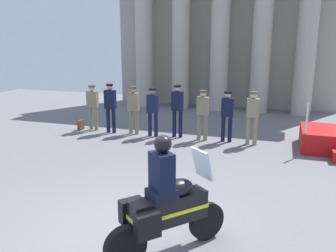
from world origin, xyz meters
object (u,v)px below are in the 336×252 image
officer_in_row_1 (110,104)px  officer_in_row_4 (177,107)px  officer_in_row_7 (253,114)px  motorcycle_with_rider (165,206)px  officer_in_row_6 (227,112)px  briefcase_on_ground (81,125)px  officer_in_row_0 (93,104)px  officer_in_row_3 (153,108)px  officer_in_row_2 (133,106)px  officer_in_row_5 (203,111)px

officer_in_row_1 → officer_in_row_4: officer_in_row_4 is taller
officer_in_row_7 → motorcycle_with_rider: motorcycle_with_rider is taller
officer_in_row_1 → officer_in_row_7: officer_in_row_1 is taller
officer_in_row_6 → officer_in_row_7: (0.80, -0.10, 0.02)m
officer_in_row_1 → motorcycle_with_rider: (4.13, -6.36, -0.23)m
officer_in_row_6 → briefcase_on_ground: bearing=-4.6°
officer_in_row_0 → officer_in_row_3: size_ratio=1.00×
motorcycle_with_rider → officer_in_row_0: bearing=78.4°
officer_in_row_3 → officer_in_row_7: size_ratio=0.98×
motorcycle_with_rider → officer_in_row_7: bearing=34.7°
officer_in_row_1 → officer_in_row_2: bearing=-179.0°
officer_in_row_5 → motorcycle_with_rider: 6.47m
officer_in_row_2 → briefcase_on_ground: officer_in_row_2 is taller
officer_in_row_0 → officer_in_row_1: size_ratio=0.95×
officer_in_row_5 → officer_in_row_0: bearing=-7.0°
briefcase_on_ground → officer_in_row_0: bearing=15.2°
officer_in_row_1 → officer_in_row_2: 0.84m
officer_in_row_0 → motorcycle_with_rider: motorcycle_with_rider is taller
officer_in_row_3 → officer_in_row_4: officer_in_row_4 is taller
officer_in_row_3 → motorcycle_with_rider: size_ratio=0.87×
officer_in_row_1 → officer_in_row_0: bearing=-15.9°
officer_in_row_2 → officer_in_row_5: officer_in_row_2 is taller
officer_in_row_1 → motorcycle_with_rider: motorcycle_with_rider is taller
officer_in_row_4 → officer_in_row_6: 1.67m
officer_in_row_0 → officer_in_row_3: officer_in_row_3 is taller
briefcase_on_ground → officer_in_row_1: bearing=-0.6°
officer_in_row_2 → officer_in_row_4: (1.57, 0.06, 0.07)m
officer_in_row_0 → officer_in_row_6: officer_in_row_0 is taller
officer_in_row_6 → officer_in_row_2: bearing=-5.5°
officer_in_row_1 → briefcase_on_ground: (-1.24, 0.01, -0.84)m
officer_in_row_2 → officer_in_row_3: bearing=165.7°
officer_in_row_1 → motorcycle_with_rider: bearing=117.3°
officer_in_row_5 → briefcase_on_ground: officer_in_row_5 is taller
officer_in_row_1 → officer_in_row_2: (0.83, 0.10, -0.05)m
officer_in_row_1 → officer_in_row_2: size_ratio=1.05×
officer_in_row_2 → officer_in_row_5: 2.45m
officer_in_row_2 → officer_in_row_7: size_ratio=0.99×
officer_in_row_5 → officer_in_row_7: size_ratio=0.98×
officer_in_row_0 → briefcase_on_ground: (-0.46, -0.13, -0.79)m
officer_in_row_0 → officer_in_row_1: 0.79m
officer_in_row_2 → officer_in_row_3: (0.76, -0.11, -0.00)m
officer_in_row_0 → officer_in_row_6: (4.85, -0.03, -0.00)m
officer_in_row_3 → officer_in_row_7: bearing=174.8°
officer_in_row_3 → officer_in_row_5: (1.70, 0.07, -0.00)m
motorcycle_with_rider → briefcase_on_ground: (-5.38, 6.37, -0.61)m
officer_in_row_0 → officer_in_row_3: (2.37, -0.15, 0.00)m
officer_in_row_6 → briefcase_on_ground: size_ratio=4.56×
motorcycle_with_rider → officer_in_row_4: bearing=56.2°
officer_in_row_1 → officer_in_row_3: officer_in_row_1 is taller
officer_in_row_0 → officer_in_row_2: 1.61m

